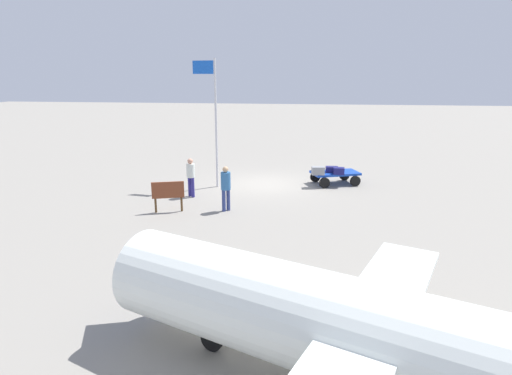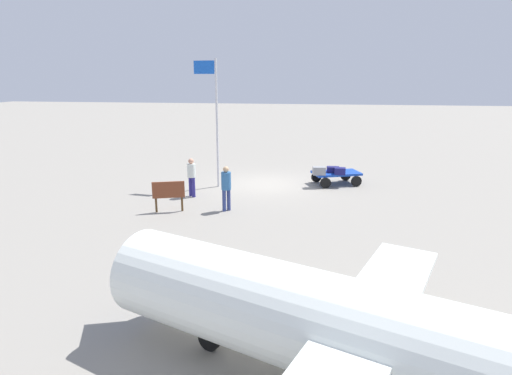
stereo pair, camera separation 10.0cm
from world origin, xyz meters
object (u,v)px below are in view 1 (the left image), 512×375
Objects in this scene: suitcase_navy at (332,169)px; flagpole at (213,113)px; suitcase_maroon at (318,171)px; signboard at (168,192)px; airplane_near at (348,330)px; luggage_cart at (335,175)px; suitcase_olive at (339,171)px; worker_lead at (226,185)px; worker_trailing at (191,174)px.

flagpole is (5.30, 1.16, 2.65)m from suitcase_navy.
suitcase_maroon is 7.07m from signboard.
flagpole is at bearing -67.98° from airplane_near.
flagpole reaches higher than luggage_cart.
signboard is at bearing 36.13° from suitcase_olive.
worker_lead reaches higher than suitcase_navy.
suitcase_olive reaches higher than suitcase_navy.
luggage_cart is 0.43× the size of flagpole.
airplane_near is at bearing 91.92° from suitcase_maroon.
suitcase_maroon is 5.75m from worker_trailing.
signboard is (5.93, -8.72, -0.48)m from airplane_near.
worker_lead is 2.49m from worker_trailing.
worker_trailing is at bearing 72.23° from flagpole.
worker_lead is 0.18× the size of airplane_near.
signboard is (6.26, 5.15, 0.32)m from luggage_cart.
suitcase_olive is (-0.16, 0.46, 0.29)m from luggage_cart.
flagpole is (-0.58, -1.81, 2.40)m from worker_trailing.
airplane_near is at bearing 87.87° from suitcase_olive.
worker_trailing is at bearing 26.80° from suitcase_navy.
suitcase_olive is 0.82× the size of suitcase_maroon.
signboard is (0.24, 2.10, -0.19)m from worker_trailing.
suitcase_maroon is at bearing 13.41° from suitcase_olive.
worker_lead is at bearing 137.90° from worker_trailing.
luggage_cart is 0.25× the size of airplane_near.
worker_lead reaches higher than suitcase_maroon.
worker_trailing reaches higher than suitcase_navy.
suitcase_maroon reaches higher than suitcase_olive.
suitcase_navy is 7.95m from signboard.
flagpole is (4.66, 0.56, 2.60)m from suitcase_maroon.
suitcase_navy is at bearing -51.69° from suitcase_olive.
airplane_near is at bearing 112.02° from flagpole.
worker_trailing is 3.06m from flagpole.
signboard is (5.48, 4.47, 0.00)m from suitcase_maroon.
suitcase_maroon is 0.11× the size of flagpole.
suitcase_olive is 0.97m from suitcase_maroon.
suitcase_navy is 0.88m from suitcase_maroon.
suitcase_maroon is (0.94, 0.22, 0.03)m from suitcase_olive.
airplane_near is (-5.68, 10.82, 0.29)m from worker_trailing.
worker_lead is at bearing 110.05° from flagpole.
worker_trailing is (1.85, -1.67, -0.05)m from worker_lead.
suitcase_maroon is at bearing -130.07° from worker_lead.
airplane_near is (0.20, 13.79, 0.53)m from suitcase_navy.
suitcase_olive reaches higher than luggage_cart.
luggage_cart is 0.32m from suitcase_navy.
suitcase_navy is 6.15m from worker_lead.
airplane_near is 1.68× the size of flagpole.
worker_trailing is at bearing 26.88° from luggage_cart.
worker_lead is at bearing 49.93° from suitcase_maroon.
suitcase_maroon is 5.37m from flagpole.
luggage_cart is 4.18× the size of suitcase_navy.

